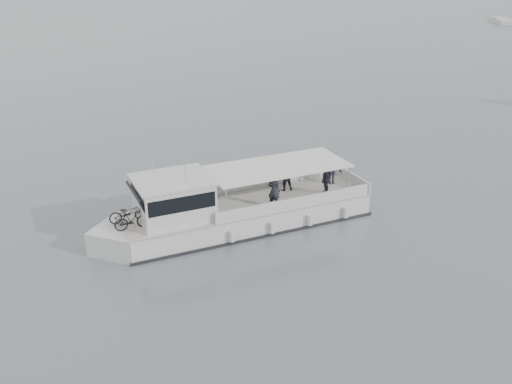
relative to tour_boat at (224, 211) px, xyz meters
name	(u,v)px	position (x,y,z in m)	size (l,w,h in m)	color
ground	(343,201)	(6.97, -0.03, -0.94)	(1400.00, 1400.00, 0.00)	#545F63
tour_boat	(224,211)	(0.00, 0.00, 0.00)	(13.78, 4.25, 5.74)	silver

